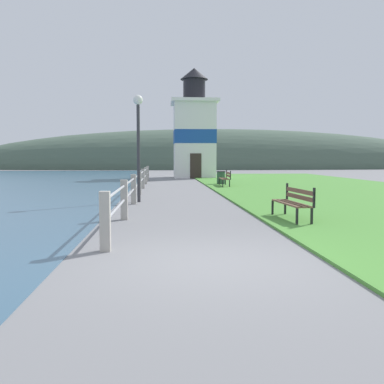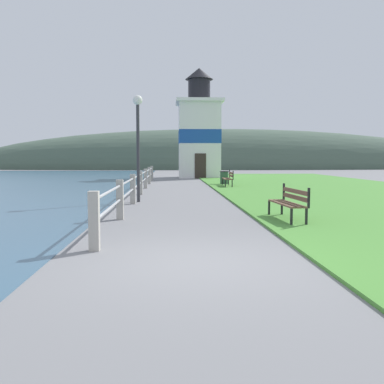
# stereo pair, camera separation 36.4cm
# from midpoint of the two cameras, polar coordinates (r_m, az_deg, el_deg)

# --- Properties ---
(ground_plane) EXTENTS (160.00, 160.00, 0.00)m
(ground_plane) POSITION_cam_midpoint_polar(r_m,az_deg,el_deg) (6.81, 0.91, -9.49)
(ground_plane) COLOR slate
(grass_verge) EXTENTS (12.00, 42.80, 0.06)m
(grass_verge) POSITION_cam_midpoint_polar(r_m,az_deg,el_deg) (22.55, 17.90, 0.23)
(grass_verge) COLOR #4C8E38
(grass_verge) RESTS_ON ground_plane
(seawall_railing) EXTENTS (0.18, 23.43, 1.07)m
(seawall_railing) POSITION_cam_midpoint_polar(r_m,az_deg,el_deg) (19.28, -7.59, 1.44)
(seawall_railing) COLOR #A8A399
(seawall_railing) RESTS_ON ground_plane
(park_bench_near) EXTENTS (0.59, 1.92, 0.94)m
(park_bench_near) POSITION_cam_midpoint_polar(r_m,az_deg,el_deg) (11.44, 12.57, -1.13)
(park_bench_near) COLOR brown
(park_bench_near) RESTS_ON ground_plane
(park_bench_midway) EXTENTS (0.53, 1.91, 0.94)m
(park_bench_midway) POSITION_cam_midpoint_polar(r_m,az_deg,el_deg) (24.36, 4.10, 1.95)
(park_bench_midway) COLOR brown
(park_bench_midway) RESTS_ON ground_plane
(lighthouse) EXTENTS (3.82, 3.82, 9.01)m
(lighthouse) POSITION_cam_midpoint_polar(r_m,az_deg,el_deg) (35.83, -0.00, 7.95)
(lighthouse) COLOR white
(lighthouse) RESTS_ON ground_plane
(trash_bin) EXTENTS (0.54, 0.54, 0.84)m
(trash_bin) POSITION_cam_midpoint_polar(r_m,az_deg,el_deg) (26.18, 3.49, 1.88)
(trash_bin) COLOR #2D5138
(trash_bin) RESTS_ON ground_plane
(lamp_post) EXTENTS (0.36, 0.36, 3.96)m
(lamp_post) POSITION_cam_midpoint_polar(r_m,az_deg,el_deg) (16.12, -7.83, 8.40)
(lamp_post) COLOR #333338
(lamp_post) RESTS_ON ground_plane
(distant_hillside) EXTENTS (80.00, 16.00, 12.00)m
(distant_hillside) POSITION_cam_midpoint_polar(r_m,az_deg,el_deg) (65.70, 3.43, 3.14)
(distant_hillside) COLOR #475B4C
(distant_hillside) RESTS_ON ground_plane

